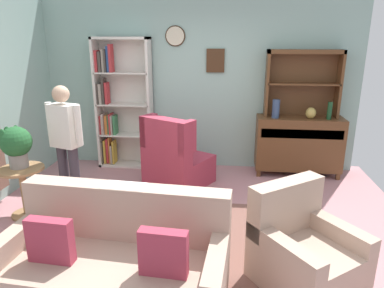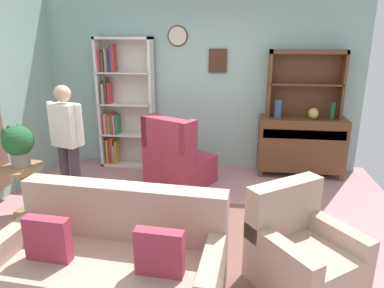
% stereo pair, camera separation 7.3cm
% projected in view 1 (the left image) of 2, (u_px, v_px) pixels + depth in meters
% --- Properties ---
extents(ground_plane, '(5.40, 4.60, 0.02)m').
position_uv_depth(ground_plane, '(181.00, 229.00, 4.03)').
color(ground_plane, '#B27A7F').
extents(wall_back, '(5.00, 0.09, 2.80)m').
position_uv_depth(wall_back, '(199.00, 82.00, 5.64)').
color(wall_back, '#93B7AD').
rests_on(wall_back, ground_plane).
extents(area_rug, '(2.82, 1.95, 0.01)m').
position_uv_depth(area_rug, '(196.00, 243.00, 3.72)').
color(area_rug, brown).
rests_on(area_rug, ground_plane).
extents(bookshelf, '(0.90, 0.30, 2.10)m').
position_uv_depth(bookshelf, '(119.00, 105.00, 5.71)').
color(bookshelf, silver).
rests_on(bookshelf, ground_plane).
extents(sideboard, '(1.30, 0.45, 0.92)m').
position_uv_depth(sideboard, '(298.00, 143.00, 5.48)').
color(sideboard, brown).
rests_on(sideboard, ground_plane).
extents(sideboard_hutch, '(1.10, 0.26, 1.00)m').
position_uv_depth(sideboard_hutch, '(303.00, 74.00, 5.28)').
color(sideboard_hutch, brown).
rests_on(sideboard_hutch, sideboard).
extents(vase_tall, '(0.11, 0.11, 0.28)m').
position_uv_depth(vase_tall, '(276.00, 109.00, 5.28)').
color(vase_tall, '#33476B').
rests_on(vase_tall, sideboard).
extents(vase_round, '(0.15, 0.15, 0.17)m').
position_uv_depth(vase_round, '(311.00, 113.00, 5.26)').
color(vase_round, tan).
rests_on(vase_round, sideboard).
extents(bottle_wine, '(0.07, 0.07, 0.27)m').
position_uv_depth(bottle_wine, '(330.00, 111.00, 5.19)').
color(bottle_wine, '#194223').
rests_on(bottle_wine, sideboard).
extents(couch_floral, '(1.86, 0.97, 0.90)m').
position_uv_depth(couch_floral, '(117.00, 265.00, 2.87)').
color(couch_floral, tan).
rests_on(couch_floral, ground_plane).
extents(armchair_floral, '(1.07, 1.07, 0.88)m').
position_uv_depth(armchair_floral, '(304.00, 254.00, 3.06)').
color(armchair_floral, tan).
rests_on(armchair_floral, ground_plane).
extents(wingback_chair, '(1.07, 1.08, 1.05)m').
position_uv_depth(wingback_chair, '(175.00, 161.00, 5.06)').
color(wingback_chair, '#A33347').
rests_on(wingback_chair, ground_plane).
extents(plant_stand, '(0.52, 0.52, 0.62)m').
position_uv_depth(plant_stand, '(24.00, 186.00, 4.21)').
color(plant_stand, '#997047').
rests_on(plant_stand, ground_plane).
extents(potted_plant_large, '(0.36, 0.36, 0.49)m').
position_uv_depth(potted_plant_large, '(15.00, 144.00, 4.09)').
color(potted_plant_large, gray).
rests_on(potted_plant_large, plant_stand).
extents(person_reading, '(0.52, 0.30, 1.56)m').
position_uv_depth(person_reading, '(66.00, 139.00, 4.26)').
color(person_reading, '#38333D').
rests_on(person_reading, ground_plane).
extents(coffee_table, '(0.80, 0.50, 0.42)m').
position_uv_depth(coffee_table, '(132.00, 212.00, 3.66)').
color(coffee_table, brown).
rests_on(coffee_table, ground_plane).
extents(book_stack, '(0.21, 0.15, 0.06)m').
position_uv_depth(book_stack, '(128.00, 203.00, 3.65)').
color(book_stack, '#B22D33').
rests_on(book_stack, coffee_table).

